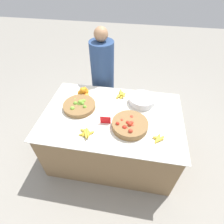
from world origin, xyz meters
TOP-DOWN VIEW (x-y plane):
  - ground_plane at (0.00, 0.00)m, footprint 12.00×12.00m
  - market_table at (0.00, 0.00)m, footprint 1.69×1.10m
  - lime_bowl at (-0.43, 0.06)m, footprint 0.40×0.40m
  - tomato_basket at (0.23, -0.16)m, footprint 0.40×0.40m
  - orange_pile at (-0.44, 0.34)m, footprint 0.17×0.17m
  - metal_bowl at (0.34, 0.29)m, footprint 0.33×0.33m
  - price_sign at (-0.05, -0.14)m, footprint 0.12×0.01m
  - banana_bunch_front_right at (0.06, 0.38)m, footprint 0.14×0.19m
  - banana_bunch_back_center at (0.55, -0.28)m, footprint 0.14×0.15m
  - banana_bunch_front_center at (-0.22, -0.34)m, footprint 0.18×0.16m
  - vendor_person at (-0.29, 0.82)m, footprint 0.35×0.35m

SIDE VIEW (x-z plane):
  - ground_plane at x=0.00m, z-range 0.00..0.00m
  - market_table at x=0.00m, z-range 0.00..0.78m
  - vendor_person at x=-0.29m, z-range -0.06..1.46m
  - banana_bunch_back_center at x=0.55m, z-range 0.78..0.82m
  - banana_bunch_front_center at x=-0.22m, z-range 0.78..0.83m
  - banana_bunch_front_right at x=0.06m, z-range 0.78..0.84m
  - lime_bowl at x=-0.43m, z-range 0.76..0.87m
  - tomato_basket at x=0.23m, z-range 0.77..0.88m
  - metal_bowl at x=0.34m, z-range 0.78..0.87m
  - orange_pile at x=-0.44m, z-range 0.77..0.90m
  - price_sign at x=-0.05m, z-range 0.78..0.89m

